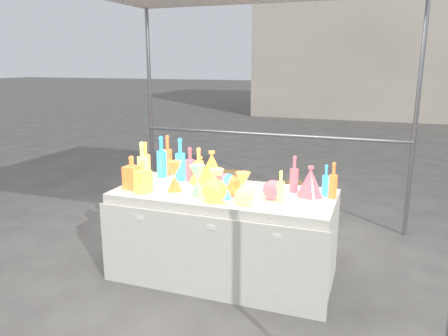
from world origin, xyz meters
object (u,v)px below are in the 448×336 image
(display_table, at_px, (224,235))
(globe_0, at_px, (215,192))
(bottle_0, at_px, (146,159))
(lampshade_0, at_px, (200,170))
(decanter_0, at_px, (143,176))
(cardboard_box_closed, at_px, (221,186))
(hourglass_0, at_px, (174,176))

(display_table, distance_m, globe_0, 0.52)
(bottle_0, distance_m, lampshade_0, 0.56)
(decanter_0, bearing_deg, globe_0, 22.76)
(decanter_0, distance_m, globe_0, 0.63)
(decanter_0, relative_size, globe_0, 1.39)
(decanter_0, bearing_deg, bottle_0, 141.72)
(display_table, distance_m, cardboard_box_closed, 2.19)
(display_table, distance_m, hourglass_0, 0.64)
(bottle_0, xyz_separation_m, lampshade_0, (0.56, -0.03, -0.05))
(bottle_0, bearing_deg, decanter_0, -62.85)
(cardboard_box_closed, relative_size, bottle_0, 1.50)
(display_table, relative_size, hourglass_0, 7.40)
(lampshade_0, bearing_deg, display_table, -14.85)
(display_table, xyz_separation_m, bottle_0, (-0.85, 0.23, 0.54))
(display_table, relative_size, bottle_0, 5.62)
(globe_0, bearing_deg, lampshade_0, 124.18)
(decanter_0, height_order, lampshade_0, decanter_0)
(cardboard_box_closed, xyz_separation_m, hourglass_0, (0.38, -2.15, 0.70))
(display_table, height_order, globe_0, globe_0)
(cardboard_box_closed, xyz_separation_m, globe_0, (0.79, -2.30, 0.65))
(display_table, xyz_separation_m, decanter_0, (-0.61, -0.24, 0.51))
(display_table, bearing_deg, decanter_0, -158.62)
(lampshade_0, bearing_deg, hourglass_0, -88.71)
(hourglass_0, height_order, globe_0, hourglass_0)
(decanter_0, xyz_separation_m, lampshade_0, (0.32, 0.44, -0.02))
(bottle_0, bearing_deg, hourglass_0, -36.18)
(cardboard_box_closed, relative_size, hourglass_0, 1.98)
(bottle_0, bearing_deg, globe_0, -29.29)
(display_table, height_order, decanter_0, decanter_0)
(hourglass_0, bearing_deg, lampshade_0, 71.66)
(decanter_0, bearing_deg, hourglass_0, 56.32)
(display_table, distance_m, lampshade_0, 0.61)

